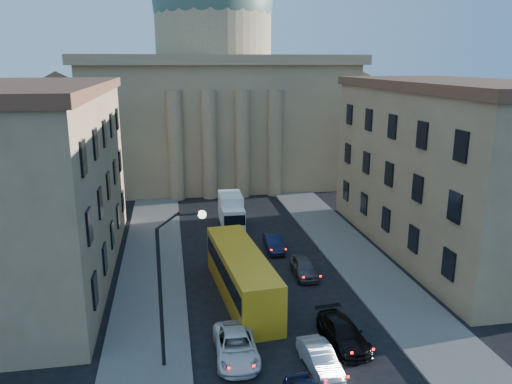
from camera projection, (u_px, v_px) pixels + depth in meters
sidewalk_left at (151, 288)px, 36.56m from camera, size 5.00×60.00×0.15m
sidewalk_right at (370, 272)px, 39.40m from camera, size 5.00×60.00×0.15m
church at (215, 93)px, 70.71m from camera, size 68.02×28.76×36.60m
building_left at (31, 183)px, 37.10m from camera, size 11.60×26.60×14.70m
building_right at (450, 167)px, 42.77m from camera, size 11.60×26.60×14.70m
street_lamp at (170, 277)px, 25.97m from camera, size 2.62×0.44×8.83m
car_right_near at (319, 358)px, 26.91m from camera, size 1.71×4.05×1.30m
car_left_mid at (236, 346)px, 27.96m from camera, size 2.44×5.11×1.41m
car_right_mid at (343, 333)px, 29.31m from camera, size 2.41×4.99×1.40m
car_right_far at (304, 267)px, 38.70m from camera, size 1.73×4.12×1.39m
car_right_distant at (274, 243)px, 43.96m from camera, size 1.54×4.13×1.35m
city_bus at (242, 274)px, 34.83m from camera, size 3.82×12.19×3.38m
box_truck at (231, 211)px, 50.50m from camera, size 2.32×5.68×3.10m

